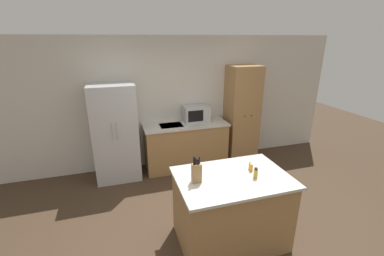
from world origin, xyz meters
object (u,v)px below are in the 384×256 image
Objects in this scene: microwave at (196,114)px; spice_bottle_tall_dark at (250,166)px; spice_bottle_short_red at (256,173)px; refrigerator at (116,133)px; spice_bottle_amber_oil at (251,168)px; pantry_cabinet at (242,114)px; knife_block at (197,172)px.

spice_bottle_tall_dark is at bearing -89.03° from microwave.
spice_bottle_short_red is at bearing -90.37° from microwave.
refrigerator reaches higher than spice_bottle_amber_oil.
refrigerator is 2.76m from spice_bottle_short_red.
pantry_cabinet reaches higher than spice_bottle_amber_oil.
knife_block is 3.39× the size of spice_bottle_tall_dark.
pantry_cabinet is 19.48× the size of spice_bottle_amber_oil.
pantry_cabinet is at bearing 51.94° from knife_block.
knife_block is (-1.72, -2.20, 0.06)m from pantry_cabinet.
knife_block is 0.77m from spice_bottle_tall_dark.
microwave is 2.17m from spice_bottle_tall_dark.
microwave reaches higher than spice_bottle_amber_oil.
knife_block is at bearing -67.73° from refrigerator.
spice_bottle_tall_dark is (0.04, -2.17, -0.10)m from microwave.
refrigerator reaches higher than spice_bottle_tall_dark.
refrigerator reaches higher than knife_block.
microwave is 2.22m from spice_bottle_amber_oil.
spice_bottle_amber_oil is (-0.02, -0.05, 0.00)m from spice_bottle_tall_dark.
knife_block is (-0.73, -2.27, -0.02)m from microwave.
refrigerator is 17.27× the size of spice_bottle_amber_oil.
refrigerator is 1.62m from microwave.
microwave is at bearing 72.27° from knife_block.
knife_block is at bearing -128.06° from pantry_cabinet.
pantry_cabinet is 2.30m from spice_bottle_tall_dark.
refrigerator is 2.65m from spice_bottle_amber_oil.
spice_bottle_amber_oil is (0.02, -2.22, -0.10)m from microwave.
pantry_cabinet is 2.36m from spice_bottle_amber_oil.
knife_block is 2.55× the size of spice_bottle_short_red.
microwave reaches higher than spice_bottle_tall_dark.
pantry_cabinet reaches higher than refrigerator.
refrigerator is 2.61m from spice_bottle_tall_dark.
spice_bottle_short_red is at bearing -101.67° from spice_bottle_amber_oil.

